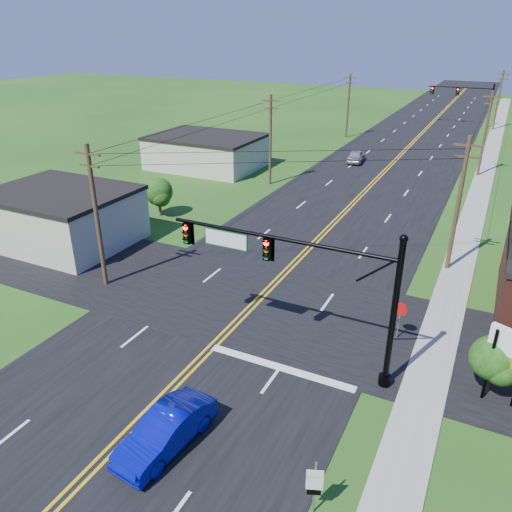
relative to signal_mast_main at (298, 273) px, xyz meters
The scene contains 21 objects.
ground 10.27m from the signal_mast_main, 118.47° to the right, with size 260.00×260.00×0.00m, color #1D4714.
road_main 42.49m from the signal_mast_main, 95.90° to the left, with size 16.00×220.00×0.04m, color black.
road_cross 7.56m from the signal_mast_main, 137.32° to the left, with size 70.00×10.00×0.04m, color black.
sidewalk 32.93m from the signal_mast_main, 79.10° to the left, with size 2.00×160.00×0.08m, color gray.
signal_mast_main is the anchor object (origin of this frame).
signal_mast_far 72.00m from the signal_mast_main, 89.92° to the left, with size 10.98×0.60×7.48m.
cream_bldg_near 22.33m from the signal_mast_main, 164.29° to the left, with size 10.20×8.20×4.10m.
cream_bldg_far 38.12m from the signal_mast_main, 127.88° to the left, with size 12.20×9.20×3.70m.
utility_pole_left_a 13.98m from the signal_mast_main, behind, with size 1.80×0.28×9.00m.
utility_pole_left_b 30.34m from the signal_mast_main, 117.14° to the left, with size 1.80×0.28×9.00m.
utility_pole_left_c 55.74m from the signal_mast_main, 104.37° to the left, with size 1.80×0.28×9.00m.
utility_pole_right_a 15.03m from the signal_mast_main, 68.69° to the left, with size 1.80×0.28×9.00m.
utility_pole_right_b 40.37m from the signal_mast_main, 82.22° to the left, with size 1.80×0.28×9.00m.
utility_pole_right_c 70.21m from the signal_mast_main, 85.54° to the left, with size 1.80×0.28×9.00m.
shrub_corner 9.26m from the signal_mast_main, ahead, with size 2.00×2.00×2.86m.
tree_left 23.22m from the signal_mast_main, 142.64° to the left, with size 2.40×2.40×3.37m.
blue_car 8.80m from the signal_mast_main, 107.36° to the right, with size 1.60×4.60×1.51m, color #070EA8.
distant_car 40.92m from the signal_mast_main, 101.75° to the left, with size 1.75×4.36×1.48m, color #ADAEB2.
route_sign 9.28m from the signal_mast_main, 63.67° to the right, with size 0.54×0.24×2.29m.
stop_sign 6.60m from the signal_mast_main, 44.10° to the left, with size 0.77×0.23×2.21m.
pylon_sign 9.44m from the signal_mast_main, ahead, with size 1.74×0.95×3.68m.
Camera 1 is at (11.63, -11.10, 15.01)m, focal length 35.00 mm.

